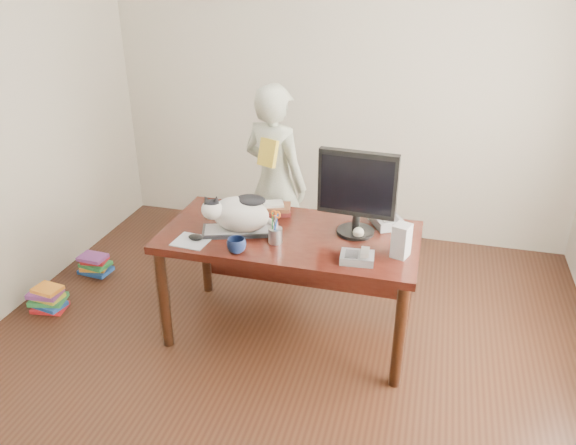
# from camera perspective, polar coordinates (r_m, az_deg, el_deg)

# --- Properties ---
(room) EXTENTS (4.50, 4.50, 4.50)m
(room) POSITION_cam_1_polar(r_m,az_deg,el_deg) (2.74, -3.00, 4.56)
(room) COLOR black
(room) RESTS_ON ground
(desk) EXTENTS (1.60, 0.80, 0.75)m
(desk) POSITION_cam_1_polar(r_m,az_deg,el_deg) (3.65, 0.53, -2.65)
(desk) COLOR black
(desk) RESTS_ON ground
(keyboard) EXTENTS (0.51, 0.33, 0.03)m
(keyboard) POSITION_cam_1_polar(r_m,az_deg,el_deg) (3.54, -4.79, -0.79)
(keyboard) COLOR black
(keyboard) RESTS_ON desk
(cat) EXTENTS (0.46, 0.34, 0.27)m
(cat) POSITION_cam_1_polar(r_m,az_deg,el_deg) (3.48, -5.11, 0.98)
(cat) COLOR silver
(cat) RESTS_ON keyboard
(monitor) EXTENTS (0.48, 0.25, 0.54)m
(monitor) POSITION_cam_1_polar(r_m,az_deg,el_deg) (3.40, 7.05, 3.41)
(monitor) COLOR black
(monitor) RESTS_ON desk
(pen_cup) EXTENTS (0.11, 0.11, 0.22)m
(pen_cup) POSITION_cam_1_polar(r_m,az_deg,el_deg) (3.38, -1.29, -1.13)
(pen_cup) COLOR gray
(pen_cup) RESTS_ON desk
(mousepad) EXTENTS (0.22, 0.20, 0.00)m
(mousepad) POSITION_cam_1_polar(r_m,az_deg,el_deg) (3.47, -9.77, -1.88)
(mousepad) COLOR #B0B5BD
(mousepad) RESTS_ON desk
(mouse) EXTENTS (0.10, 0.07, 0.04)m
(mouse) POSITION_cam_1_polar(r_m,az_deg,el_deg) (3.47, -9.36, -1.48)
(mouse) COLOR black
(mouse) RESTS_ON mousepad
(coffee_mug) EXTENTS (0.15, 0.15, 0.09)m
(coffee_mug) POSITION_cam_1_polar(r_m,az_deg,el_deg) (3.29, -5.25, -2.33)
(coffee_mug) COLOR #0D1635
(coffee_mug) RESTS_ON desk
(phone) EXTENTS (0.20, 0.17, 0.09)m
(phone) POSITION_cam_1_polar(r_m,az_deg,el_deg) (3.22, 7.12, -3.49)
(phone) COLOR slate
(phone) RESTS_ON desk
(speaker) EXTENTS (0.12, 0.12, 0.20)m
(speaker) POSITION_cam_1_polar(r_m,az_deg,el_deg) (3.28, 11.44, -1.82)
(speaker) COLOR #99989B
(speaker) RESTS_ON desk
(baseball) EXTENTS (0.07, 0.07, 0.07)m
(baseball) POSITION_cam_1_polar(r_m,az_deg,el_deg) (3.48, 7.16, -1.03)
(baseball) COLOR white
(baseball) RESTS_ON desk
(book_stack) EXTENTS (0.24, 0.21, 0.08)m
(book_stack) POSITION_cam_1_polar(r_m,az_deg,el_deg) (3.77, -1.31, 1.41)
(book_stack) COLOR #481314
(book_stack) RESTS_ON desk
(calculator) EXTENTS (0.25, 0.27, 0.07)m
(calculator) POSITION_cam_1_polar(r_m,az_deg,el_deg) (3.67, 9.99, 0.20)
(calculator) COLOR slate
(calculator) RESTS_ON desk
(person) EXTENTS (0.65, 0.55, 1.51)m
(person) POSITION_cam_1_polar(r_m,az_deg,el_deg) (4.28, -1.32, 4.09)
(person) COLOR silver
(person) RESTS_ON ground
(held_book) EXTENTS (0.16, 0.13, 0.20)m
(held_book) POSITION_cam_1_polar(r_m,az_deg,el_deg) (4.03, -2.04, 7.10)
(held_book) COLOR gold
(held_book) RESTS_ON person
(book_pile_a) EXTENTS (0.27, 0.22, 0.18)m
(book_pile_a) POSITION_cam_1_polar(r_m,az_deg,el_deg) (4.43, -23.18, -7.15)
(book_pile_a) COLOR #B2191F
(book_pile_a) RESTS_ON ground
(book_pile_b) EXTENTS (0.26, 0.20, 0.15)m
(book_pile_b) POSITION_cam_1_polar(r_m,az_deg,el_deg) (4.79, -19.03, -4.03)
(book_pile_b) COLOR #194396
(book_pile_b) RESTS_ON ground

